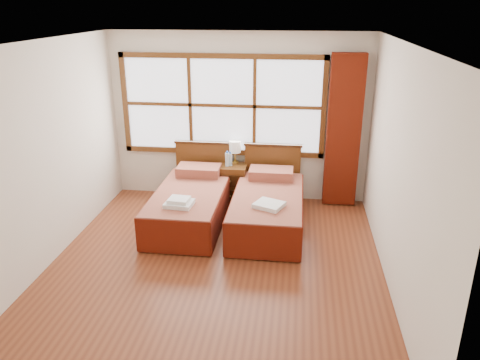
# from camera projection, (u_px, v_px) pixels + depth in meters

# --- Properties ---
(floor) EXTENTS (4.50, 4.50, 0.00)m
(floor) POSITION_uv_depth(u_px,v_px,m) (215.00, 267.00, 5.63)
(floor) COLOR brown
(floor) RESTS_ON ground
(ceiling) EXTENTS (4.50, 4.50, 0.00)m
(ceiling) POSITION_uv_depth(u_px,v_px,m) (210.00, 43.00, 4.70)
(ceiling) COLOR white
(ceiling) RESTS_ON wall_back
(wall_back) EXTENTS (4.00, 0.00, 4.00)m
(wall_back) POSITION_uv_depth(u_px,v_px,m) (239.00, 118.00, 7.25)
(wall_back) COLOR silver
(wall_back) RESTS_ON floor
(wall_left) EXTENTS (0.00, 4.50, 4.50)m
(wall_left) POSITION_uv_depth(u_px,v_px,m) (42.00, 158.00, 5.40)
(wall_left) COLOR silver
(wall_left) RESTS_ON floor
(wall_right) EXTENTS (0.00, 4.50, 4.50)m
(wall_right) POSITION_uv_depth(u_px,v_px,m) (399.00, 173.00, 4.93)
(wall_right) COLOR silver
(wall_right) RESTS_ON floor
(window) EXTENTS (3.16, 0.06, 1.56)m
(window) POSITION_uv_depth(u_px,v_px,m) (222.00, 105.00, 7.18)
(window) COLOR white
(window) RESTS_ON wall_back
(curtain) EXTENTS (0.50, 0.16, 2.30)m
(curtain) POSITION_uv_depth(u_px,v_px,m) (344.00, 132.00, 6.98)
(curtain) COLOR #65190A
(curtain) RESTS_ON wall_back
(bed_left) EXTENTS (0.97, 1.99, 0.93)m
(bed_left) POSITION_uv_depth(u_px,v_px,m) (191.00, 203.00, 6.71)
(bed_left) COLOR #361C0B
(bed_left) RESTS_ON floor
(bed_right) EXTENTS (0.97, 1.99, 0.93)m
(bed_right) POSITION_uv_depth(u_px,v_px,m) (268.00, 207.00, 6.57)
(bed_right) COLOR #361C0B
(bed_right) RESTS_ON floor
(nightstand) EXTENTS (0.45, 0.45, 0.61)m
(nightstand) POSITION_uv_depth(u_px,v_px,m) (232.00, 184.00, 7.38)
(nightstand) COLOR #5B3313
(nightstand) RESTS_ON floor
(towels_left) EXTENTS (0.37, 0.33, 0.10)m
(towels_left) POSITION_uv_depth(u_px,v_px,m) (179.00, 202.00, 6.09)
(towels_left) COLOR white
(towels_left) RESTS_ON bed_left
(towels_right) EXTENTS (0.44, 0.42, 0.05)m
(towels_right) POSITION_uv_depth(u_px,v_px,m) (269.00, 205.00, 6.05)
(towels_right) COLOR white
(towels_right) RESTS_ON bed_right
(lamp) EXTENTS (0.18, 0.18, 0.36)m
(lamp) POSITION_uv_depth(u_px,v_px,m) (235.00, 147.00, 7.31)
(lamp) COLOR gold
(lamp) RESTS_ON nightstand
(bottle_near) EXTENTS (0.06, 0.06, 0.24)m
(bottle_near) POSITION_uv_depth(u_px,v_px,m) (227.00, 159.00, 7.20)
(bottle_near) COLOR silver
(bottle_near) RESTS_ON nightstand
(bottle_far) EXTENTS (0.06, 0.06, 0.23)m
(bottle_far) POSITION_uv_depth(u_px,v_px,m) (230.00, 159.00, 7.23)
(bottle_far) COLOR silver
(bottle_far) RESTS_ON nightstand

